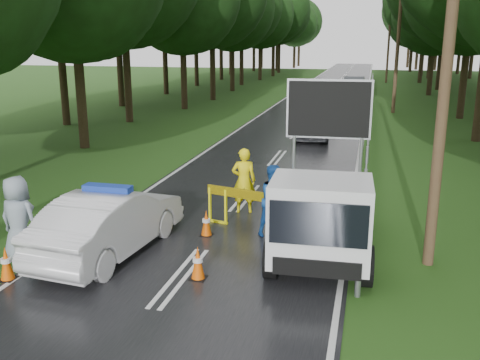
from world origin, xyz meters
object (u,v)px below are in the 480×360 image
(civilian, at_px, (275,200))
(queue_car_second, at_px, (324,104))
(queue_car_first, at_px, (311,123))
(queue_car_fourth, at_px, (354,86))
(officer, at_px, (244,181))
(police_sedan, at_px, (110,223))
(queue_car_third, at_px, (348,97))
(work_truck, at_px, (323,212))
(barrier, at_px, (251,200))

(civilian, xyz_separation_m, queue_car_second, (-0.69, 21.95, -0.13))
(queue_car_first, relative_size, queue_car_fourth, 0.89)
(officer, height_order, queue_car_second, officer)
(queue_car_first, height_order, queue_car_second, queue_car_second)
(police_sedan, distance_m, queue_car_fourth, 38.46)
(officer, bearing_deg, queue_car_third, -107.14)
(police_sedan, xyz_separation_m, officer, (2.33, 3.74, 0.20))
(work_truck, relative_size, queue_car_first, 1.15)
(police_sedan, bearing_deg, queue_car_fourth, -90.57)
(queue_car_first, xyz_separation_m, queue_car_fourth, (1.30, 21.89, 0.06))
(barrier, xyz_separation_m, civilian, (0.69, -0.23, 0.11))
(police_sedan, distance_m, barrier, 3.71)
(queue_car_third, relative_size, queue_car_fourth, 0.99)
(work_truck, height_order, queue_car_fourth, work_truck)
(work_truck, height_order, queue_car_third, work_truck)
(queue_car_fourth, bearing_deg, queue_car_first, -91.58)
(queue_car_first, xyz_separation_m, queue_car_third, (1.18, 13.75, -0.07))
(barrier, relative_size, officer, 1.32)
(police_sedan, bearing_deg, barrier, -134.44)
(queue_car_first, bearing_deg, queue_car_third, 78.60)
(queue_car_third, bearing_deg, officer, -96.82)
(queue_car_first, bearing_deg, work_truck, -89.03)
(police_sedan, bearing_deg, work_truck, -162.23)
(queue_car_second, xyz_separation_m, queue_car_third, (1.18, 6.00, -0.12))
(barrier, distance_m, queue_car_third, 27.74)
(barrier, relative_size, queue_car_fourth, 0.52)
(queue_car_first, xyz_separation_m, queue_car_second, (0.00, 7.75, 0.05))
(officer, relative_size, queue_car_third, 0.39)
(officer, bearing_deg, queue_car_first, -105.78)
(police_sedan, relative_size, queue_car_first, 1.08)
(officer, relative_size, queue_car_first, 0.44)
(barrier, distance_m, queue_car_first, 13.97)
(queue_car_first, distance_m, queue_car_fourth, 21.93)
(civilian, bearing_deg, officer, 83.02)
(work_truck, distance_m, queue_car_first, 15.44)
(barrier, height_order, queue_car_first, queue_car_first)
(work_truck, bearing_deg, officer, 130.46)
(barrier, height_order, civilian, civilian)
(police_sedan, xyz_separation_m, queue_car_third, (4.02, 30.09, -0.09))
(work_truck, bearing_deg, civilian, 137.44)
(police_sedan, xyz_separation_m, civilian, (3.53, 2.15, 0.17))
(queue_car_second, distance_m, queue_car_third, 6.12)
(police_sedan, height_order, civilian, civilian)
(queue_car_second, bearing_deg, queue_car_fourth, 82.81)
(queue_car_first, relative_size, queue_car_third, 0.90)
(work_truck, height_order, civilian, work_truck)
(queue_car_second, relative_size, queue_car_fourth, 1.12)
(queue_car_first, height_order, queue_car_third, queue_car_first)
(work_truck, xyz_separation_m, queue_car_third, (-0.82, 29.05, -0.39))
(officer, distance_m, queue_car_second, 20.36)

